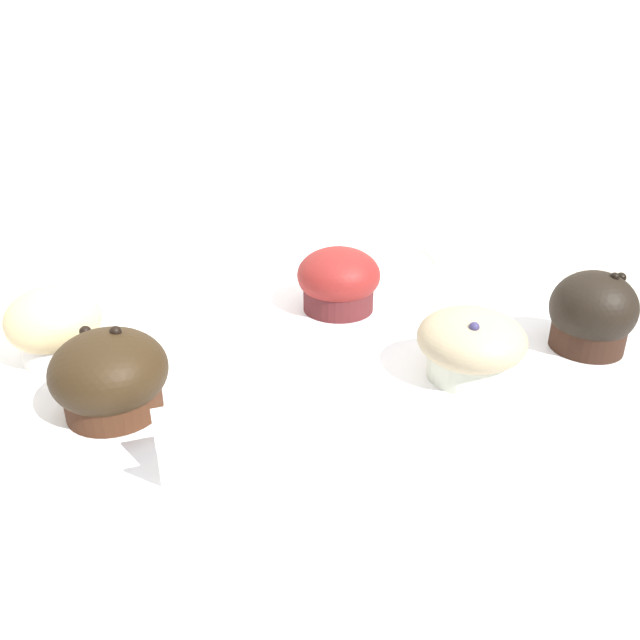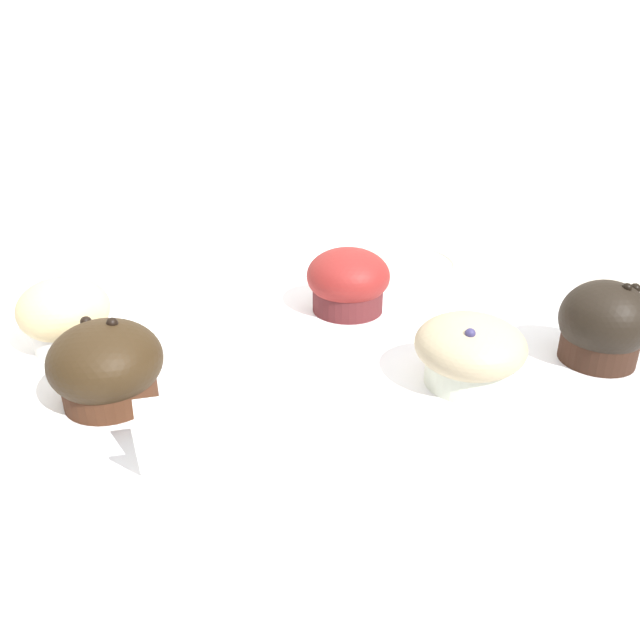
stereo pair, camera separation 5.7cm
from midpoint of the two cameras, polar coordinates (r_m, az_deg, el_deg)
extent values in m
cube|color=beige|center=(1.26, -19.50, 9.09)|extent=(3.20, 0.10, 1.80)
cube|color=white|center=(1.00, -8.68, -26.04)|extent=(1.00, 0.64, 0.89)
cylinder|color=silver|center=(0.65, 11.10, -3.43)|extent=(0.09, 0.09, 0.04)
ellipsoid|color=tan|center=(0.64, 11.26, -1.73)|extent=(0.11, 0.11, 0.06)
sphere|color=navy|center=(0.61, 11.36, -0.70)|extent=(0.01, 0.01, 0.01)
cylinder|color=#531E20|center=(0.79, -0.36, 2.53)|extent=(0.09, 0.09, 0.05)
ellipsoid|color=maroon|center=(0.78, -0.36, 4.11)|extent=(0.10, 0.10, 0.07)
cylinder|color=black|center=(0.74, 21.41, -0.74)|extent=(0.08, 0.08, 0.05)
ellipsoid|color=black|center=(0.73, 21.72, 0.98)|extent=(0.09, 0.09, 0.08)
sphere|color=black|center=(0.74, 23.86, 3.52)|extent=(0.01, 0.01, 0.01)
sphere|color=black|center=(0.72, 23.33, 3.59)|extent=(0.01, 0.01, 0.01)
cylinder|color=#422415|center=(0.62, -20.95, -6.15)|extent=(0.09, 0.09, 0.04)
ellipsoid|color=#2F2010|center=(0.61, -21.26, -4.39)|extent=(0.11, 0.11, 0.07)
sphere|color=black|center=(0.63, -23.10, -1.04)|extent=(0.01, 0.01, 0.01)
sphere|color=black|center=(0.60, -20.79, -1.08)|extent=(0.01, 0.01, 0.01)
cylinder|color=white|center=(0.74, -24.92, -1.66)|extent=(0.08, 0.08, 0.05)
ellipsoid|color=#DDC184|center=(0.73, -25.26, 0.00)|extent=(0.10, 0.10, 0.07)
cylinder|color=beige|center=(0.95, 3.72, 5.19)|extent=(0.18, 0.18, 0.01)
torus|color=beige|center=(0.95, 3.72, 5.36)|extent=(0.18, 0.18, 0.01)
cube|color=white|center=(0.52, -15.14, -10.62)|extent=(0.05, 0.03, 0.06)
cube|color=silver|center=(0.51, -14.91, -11.91)|extent=(0.05, 0.03, 0.06)
camera|label=1|loc=(0.03, -92.44, -1.16)|focal=35.00mm
camera|label=2|loc=(0.03, 87.56, 1.16)|focal=35.00mm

